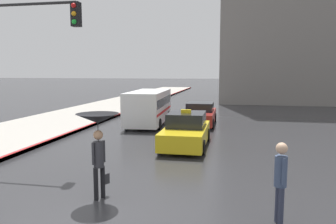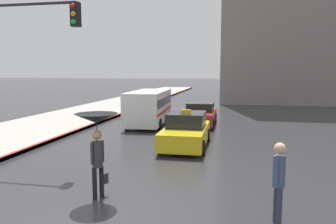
{
  "view_description": "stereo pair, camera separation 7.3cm",
  "coord_description": "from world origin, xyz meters",
  "px_view_note": "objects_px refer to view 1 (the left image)",
  "views": [
    {
      "loc": [
        3.43,
        -6.15,
        3.31
      ],
      "look_at": [
        0.43,
        9.03,
        1.4
      ],
      "focal_mm": 35.0,
      "sensor_mm": 36.0,
      "label": 1
    },
    {
      "loc": [
        3.5,
        -6.14,
        3.31
      ],
      "look_at": [
        0.43,
        9.03,
        1.4
      ],
      "focal_mm": 35.0,
      "sensor_mm": 36.0,
      "label": 2
    }
  ],
  "objects_px": {
    "taxi": "(186,131)",
    "sedan_red": "(200,115)",
    "traffic_light": "(16,48)",
    "ambulance_van": "(149,106)",
    "pedestrian_with_umbrella": "(98,129)",
    "pedestrian_man": "(281,177)"
  },
  "relations": [
    {
      "from": "taxi",
      "to": "sedan_red",
      "type": "bearing_deg",
      "value": -90.16
    },
    {
      "from": "sedan_red",
      "to": "traffic_light",
      "type": "relative_size",
      "value": 0.71
    },
    {
      "from": "sedan_red",
      "to": "ambulance_van",
      "type": "distance_m",
      "value": 3.26
    },
    {
      "from": "taxi",
      "to": "pedestrian_with_umbrella",
      "type": "relative_size",
      "value": 1.9
    },
    {
      "from": "pedestrian_man",
      "to": "traffic_light",
      "type": "height_order",
      "value": "traffic_light"
    },
    {
      "from": "taxi",
      "to": "traffic_light",
      "type": "relative_size",
      "value": 0.72
    },
    {
      "from": "sedan_red",
      "to": "pedestrian_man",
      "type": "height_order",
      "value": "pedestrian_man"
    },
    {
      "from": "pedestrian_with_umbrella",
      "to": "pedestrian_man",
      "type": "xyz_separation_m",
      "value": [
        4.41,
        -0.59,
        -0.79
      ]
    },
    {
      "from": "pedestrian_man",
      "to": "sedan_red",
      "type": "bearing_deg",
      "value": -177.14
    },
    {
      "from": "sedan_red",
      "to": "traffic_light",
      "type": "bearing_deg",
      "value": 60.79
    },
    {
      "from": "ambulance_van",
      "to": "traffic_light",
      "type": "distance_m",
      "value": 10.15
    },
    {
      "from": "traffic_light",
      "to": "taxi",
      "type": "bearing_deg",
      "value": 34.8
    },
    {
      "from": "ambulance_van",
      "to": "taxi",
      "type": "bearing_deg",
      "value": 116.55
    },
    {
      "from": "taxi",
      "to": "sedan_red",
      "type": "relative_size",
      "value": 1.01
    },
    {
      "from": "sedan_red",
      "to": "pedestrian_man",
      "type": "relative_size",
      "value": 2.32
    },
    {
      "from": "taxi",
      "to": "ambulance_van",
      "type": "height_order",
      "value": "ambulance_van"
    },
    {
      "from": "sedan_red",
      "to": "ambulance_van",
      "type": "bearing_deg",
      "value": 7.59
    },
    {
      "from": "ambulance_van",
      "to": "traffic_light",
      "type": "height_order",
      "value": "traffic_light"
    },
    {
      "from": "ambulance_van",
      "to": "traffic_light",
      "type": "xyz_separation_m",
      "value": [
        -2.33,
        -9.43,
        2.96
      ]
    },
    {
      "from": "pedestrian_with_umbrella",
      "to": "traffic_light",
      "type": "height_order",
      "value": "traffic_light"
    },
    {
      "from": "pedestrian_man",
      "to": "traffic_light",
      "type": "xyz_separation_m",
      "value": [
        -8.54,
        3.27,
        3.06
      ]
    },
    {
      "from": "taxi",
      "to": "traffic_light",
      "type": "distance_m",
      "value": 7.53
    }
  ]
}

